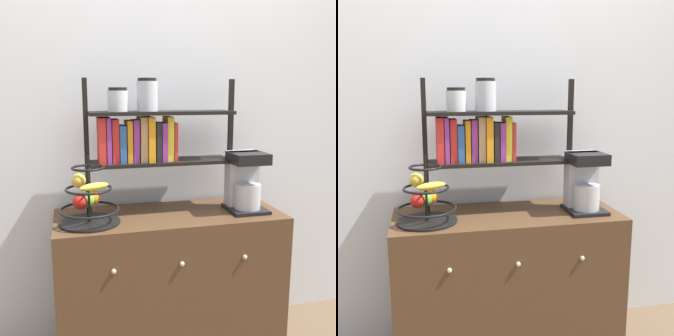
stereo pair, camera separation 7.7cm
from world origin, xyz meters
TOP-DOWN VIEW (x-y plane):
  - wall_back at (0.00, 0.52)m, footprint 7.00×0.05m
  - sideboard at (0.00, 0.24)m, footprint 1.18×0.49m
  - coffee_maker at (0.41, 0.21)m, footprint 0.20×0.22m
  - fruit_stand at (-0.42, 0.19)m, footprint 0.29×0.29m
  - shelf_hutch at (-0.11, 0.31)m, footprint 0.80×0.20m

SIDE VIEW (x-z plane):
  - sideboard at x=0.00m, z-range 0.00..0.80m
  - fruit_stand at x=-0.42m, z-range 0.74..1.08m
  - coffee_maker at x=0.41m, z-range 0.80..1.11m
  - shelf_hutch at x=-0.11m, z-range 0.87..1.57m
  - wall_back at x=0.00m, z-range 0.00..2.60m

